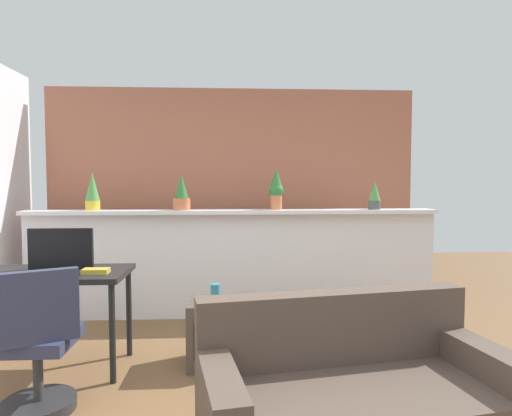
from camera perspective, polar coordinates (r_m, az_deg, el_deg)
ground_plane at (r=2.95m, az=-2.82°, el=-25.30°), size 12.00×12.00×0.00m
divider_wall at (r=4.67m, az=-3.00°, el=-7.39°), size 4.24×0.16×1.09m
plant_shelf at (r=4.56m, az=-3.01°, el=-0.49°), size 4.24×0.28×0.04m
brick_wall_behind at (r=5.19m, az=-3.04°, el=1.52°), size 4.24×0.10×2.50m
potted_plant_0 at (r=4.79m, az=-20.46°, el=2.02°), size 0.15×0.15×0.39m
potted_plant_1 at (r=4.57m, az=-9.64°, el=1.76°), size 0.18×0.18×0.37m
potted_plant_2 at (r=4.60m, az=2.65°, el=2.51°), size 0.16×0.16×0.43m
potted_plant_3 at (r=4.79m, az=15.13°, el=1.61°), size 0.13×0.13×0.30m
desk at (r=3.66m, az=-24.89°, el=-8.77°), size 1.10×0.60×0.75m
tv_monitor at (r=3.68m, az=-24.00°, el=-4.86°), size 0.48×0.04×0.31m
office_chair at (r=3.08m, az=-26.47°, el=-16.43°), size 0.52×0.52×0.91m
side_cube_shelf at (r=3.55m, az=-5.44°, el=-15.80°), size 0.40×0.41×0.50m
vase_on_shelf at (r=3.45m, az=-5.30°, el=-10.87°), size 0.08×0.08×0.13m
book_on_desk at (r=3.43m, az=-20.08°, el=-7.70°), size 0.18×0.11×0.04m
couch at (r=2.51m, az=12.57°, el=-23.48°), size 1.67×1.02×0.80m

